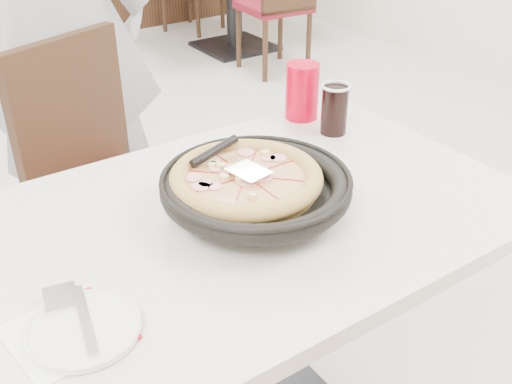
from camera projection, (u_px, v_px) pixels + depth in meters
floor at (172, 320)px, 2.09m from camera, size 7.00×7.00×0.00m
main_table at (250, 335)px, 1.50m from camera, size 1.20×0.80×0.75m
chair_far at (122, 196)px, 1.89m from camera, size 0.55×0.55×0.95m
trivet at (266, 200)px, 1.31m from camera, size 0.11×0.11×0.04m
pizza_pan at (256, 195)px, 1.28m from camera, size 0.36×0.36×0.01m
pizza at (246, 185)px, 1.28m from camera, size 0.30×0.30×0.02m
pizza_server at (249, 171)px, 1.27m from camera, size 0.08×0.09×0.00m
napkin at (66, 332)px, 0.98m from camera, size 0.19×0.19×0.00m
side_plate at (84, 329)px, 0.98m from camera, size 0.18×0.18×0.01m
fork at (85, 319)px, 0.99m from camera, size 0.05×0.18×0.00m
cola_glass at (334, 111)px, 1.62m from camera, size 0.07×0.07×0.13m
red_cup at (302, 91)px, 1.70m from camera, size 0.10×0.10×0.16m
diner_person at (51, 8)px, 2.03m from camera, size 0.81×0.67×1.91m
bg_table_right at (234, 0)px, 4.61m from camera, size 1.21×0.81×0.75m
bg_chair_right_near at (274, 3)px, 4.11m from camera, size 0.44×0.44×0.95m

